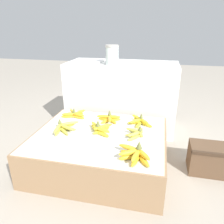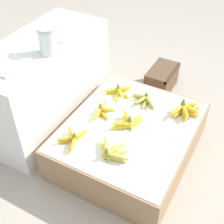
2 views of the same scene
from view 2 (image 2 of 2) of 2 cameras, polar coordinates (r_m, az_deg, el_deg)
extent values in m
plane|color=#A89E8E|center=(2.32, 3.07, -7.51)|extent=(10.00, 10.00, 0.00)
cube|color=#997551|center=(2.22, 3.19, -5.17)|extent=(0.99, 0.84, 0.27)
cube|color=silver|center=(2.13, 3.33, -2.58)|extent=(0.96, 0.81, 0.00)
cube|color=white|center=(2.43, -12.19, 5.02)|extent=(1.10, 0.49, 0.70)
cube|color=brown|center=(2.88, 9.03, 5.95)|extent=(0.35, 0.21, 0.22)
cube|color=#402E20|center=(2.80, 10.97, 7.02)|extent=(0.35, 0.02, 0.02)
ellipsoid|color=gold|center=(2.25, 12.10, -0.04)|extent=(0.14, 0.06, 0.03)
ellipsoid|color=gold|center=(2.24, 13.03, -0.44)|extent=(0.14, 0.10, 0.03)
ellipsoid|color=gold|center=(2.27, 14.05, -0.08)|extent=(0.06, 0.14, 0.03)
ellipsoid|color=gold|center=(2.30, 14.22, 0.65)|extent=(0.10, 0.14, 0.03)
ellipsoid|color=gold|center=(2.22, 11.80, 0.42)|extent=(0.14, 0.07, 0.03)
ellipsoid|color=gold|center=(2.22, 13.20, 0.14)|extent=(0.14, 0.10, 0.03)
ellipsoid|color=gold|center=(2.25, 14.04, 0.57)|extent=(0.06, 0.14, 0.03)
ellipsoid|color=gold|center=(2.28, 13.86, 1.32)|extent=(0.11, 0.13, 0.03)
cone|color=olive|center=(2.24, 12.96, 2.01)|extent=(0.04, 0.04, 0.05)
ellipsoid|color=gold|center=(1.90, 0.42, -8.48)|extent=(0.05, 0.17, 0.03)
ellipsoid|color=gold|center=(1.93, 0.83, -7.67)|extent=(0.14, 0.13, 0.03)
ellipsoid|color=gold|center=(1.94, -0.13, -7.15)|extent=(0.17, 0.03, 0.03)
ellipsoid|color=gold|center=(1.94, -1.33, -7.25)|extent=(0.13, 0.14, 0.03)
ellipsoid|color=gold|center=(1.88, 0.71, -8.08)|extent=(0.05, 0.17, 0.03)
ellipsoid|color=gold|center=(1.92, 0.66, -6.73)|extent=(0.16, 0.09, 0.03)
ellipsoid|color=gold|center=(1.94, -1.14, -6.12)|extent=(0.15, 0.12, 0.03)
cone|color=olive|center=(1.87, -0.97, -6.92)|extent=(0.03, 0.03, 0.04)
ellipsoid|color=yellow|center=(2.12, 4.08, -2.16)|extent=(0.15, 0.11, 0.03)
ellipsoid|color=yellow|center=(2.13, 2.88, -1.92)|extent=(0.12, 0.15, 0.03)
ellipsoid|color=yellow|center=(2.10, 1.93, -2.65)|extent=(0.12, 0.15, 0.03)
ellipsoid|color=yellow|center=(2.10, 4.04, -1.51)|extent=(0.16, 0.09, 0.03)
ellipsoid|color=yellow|center=(2.12, 2.93, -1.06)|extent=(0.13, 0.14, 0.03)
ellipsoid|color=yellow|center=(2.08, 2.18, -2.01)|extent=(0.12, 0.15, 0.03)
cone|color=olive|center=(2.06, 3.39, -1.07)|extent=(0.04, 0.04, 0.05)
ellipsoid|color=gold|center=(2.35, 5.14, 2.73)|extent=(0.03, 0.14, 0.03)
ellipsoid|color=gold|center=(2.32, 5.54, 2.10)|extent=(0.12, 0.10, 0.03)
ellipsoid|color=gold|center=(2.30, 6.07, 1.70)|extent=(0.14, 0.05, 0.03)
ellipsoid|color=gold|center=(2.30, 6.98, 1.53)|extent=(0.10, 0.12, 0.03)
ellipsoid|color=gold|center=(2.32, 5.51, 2.95)|extent=(0.06, 0.14, 0.03)
ellipsoid|color=gold|center=(2.29, 5.55, 2.33)|extent=(0.14, 0.07, 0.03)
ellipsoid|color=gold|center=(2.29, 6.80, 2.14)|extent=(0.11, 0.12, 0.03)
cone|color=olive|center=(2.30, 6.39, 3.45)|extent=(0.03, 0.03, 0.04)
ellipsoid|color=gold|center=(2.04, -5.77, -4.42)|extent=(0.12, 0.05, 0.03)
ellipsoid|color=gold|center=(2.05, -7.19, -4.41)|extent=(0.08, 0.11, 0.03)
ellipsoid|color=gold|center=(2.02, -8.33, -5.25)|extent=(0.09, 0.11, 0.03)
ellipsoid|color=gold|center=(1.98, -7.32, -6.35)|extent=(0.12, 0.05, 0.03)
ellipsoid|color=gold|center=(2.02, -5.66, -3.91)|extent=(0.12, 0.06, 0.03)
ellipsoid|color=gold|center=(2.05, -7.48, -3.51)|extent=(0.08, 0.11, 0.03)
ellipsoid|color=gold|center=(2.00, -8.61, -4.85)|extent=(0.09, 0.11, 0.03)
ellipsoid|color=gold|center=(1.97, -7.10, -5.73)|extent=(0.11, 0.07, 0.03)
cone|color=olive|center=(1.98, -6.88, -4.00)|extent=(0.03, 0.03, 0.04)
ellipsoid|color=gold|center=(2.19, -2.55, -0.41)|extent=(0.13, 0.03, 0.03)
ellipsoid|color=gold|center=(2.19, -1.57, -0.47)|extent=(0.08, 0.12, 0.03)
ellipsoid|color=gold|center=(2.22, -1.21, 0.31)|extent=(0.11, 0.11, 0.03)
ellipsoid|color=gold|center=(2.24, -1.88, 0.67)|extent=(0.13, 0.06, 0.03)
ellipsoid|color=gold|center=(2.16, -2.57, -0.12)|extent=(0.13, 0.05, 0.03)
ellipsoid|color=gold|center=(2.18, -0.87, 0.43)|extent=(0.06, 0.13, 0.03)
ellipsoid|color=gold|center=(2.22, -1.75, 1.15)|extent=(0.13, 0.03, 0.03)
cone|color=olive|center=(2.17, -2.16, 1.37)|extent=(0.03, 0.03, 0.04)
ellipsoid|color=yellow|center=(2.39, 0.15, 3.66)|extent=(0.10, 0.11, 0.03)
ellipsoid|color=yellow|center=(2.35, 0.91, 3.00)|extent=(0.12, 0.06, 0.03)
ellipsoid|color=yellow|center=(2.37, 2.13, 3.24)|extent=(0.05, 0.12, 0.03)
ellipsoid|color=yellow|center=(2.42, 2.42, 4.18)|extent=(0.11, 0.09, 0.03)
ellipsoid|color=yellow|center=(2.37, -0.17, 4.05)|extent=(0.10, 0.10, 0.03)
ellipsoid|color=yellow|center=(2.34, 1.57, 3.49)|extent=(0.10, 0.10, 0.03)
ellipsoid|color=yellow|center=(2.39, 2.13, 4.42)|extent=(0.10, 0.11, 0.03)
cone|color=olive|center=(2.36, 1.15, 4.94)|extent=(0.03, 0.03, 0.04)
cylinder|color=silver|center=(2.07, -11.63, 12.49)|extent=(0.12, 0.12, 0.16)
cylinder|color=#B7B2A8|center=(2.03, -11.97, 14.72)|extent=(0.13, 0.13, 0.02)
cube|color=white|center=(2.04, -18.56, 8.21)|extent=(0.23, 0.20, 0.02)
cube|color=white|center=(2.34, -8.84, 14.32)|extent=(0.27, 0.21, 0.02)
camera|label=1|loc=(2.10, 48.90, 7.55)|focal=35.00mm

